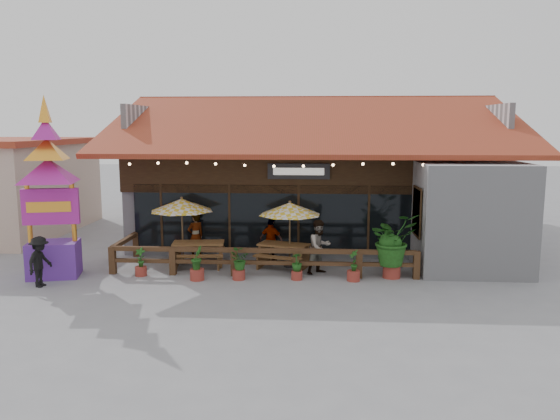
# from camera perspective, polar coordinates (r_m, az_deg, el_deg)

# --- Properties ---
(ground) EXTENTS (100.00, 100.00, 0.00)m
(ground) POSITION_cam_1_polar(r_m,az_deg,el_deg) (18.10, 3.33, -6.58)
(ground) COLOR gray
(ground) RESTS_ON ground
(restaurant_building) EXTENTS (15.50, 14.73, 6.09)m
(restaurant_building) POSITION_cam_1_polar(r_m,az_deg,el_deg) (24.21, 4.09, 2.63)
(restaurant_building) COLOR silver
(restaurant_building) RESTS_ON ground
(patio_railing) EXTENTS (10.00, 2.60, 0.92)m
(patio_railing) POSITION_cam_1_polar(r_m,az_deg,el_deg) (17.84, -3.93, -4.77)
(patio_railing) COLOR #4B331A
(patio_railing) RESTS_ON ground
(umbrella_left) EXTENTS (2.46, 2.46, 2.37)m
(umbrella_left) POSITION_cam_1_polar(r_m,az_deg,el_deg) (19.23, -10.23, 0.49)
(umbrella_left) COLOR brown
(umbrella_left) RESTS_ON ground
(umbrella_right) EXTENTS (2.72, 2.72, 2.30)m
(umbrella_right) POSITION_cam_1_polar(r_m,az_deg,el_deg) (18.46, 1.03, 0.10)
(umbrella_right) COLOR brown
(umbrella_right) RESTS_ON ground
(picnic_table_left) EXTENTS (1.91, 1.70, 0.84)m
(picnic_table_left) POSITION_cam_1_polar(r_m,az_deg,el_deg) (19.05, -8.51, -4.13)
(picnic_table_left) COLOR brown
(picnic_table_left) RESTS_ON ground
(picnic_table_right) EXTENTS (2.06, 1.91, 0.81)m
(picnic_table_right) POSITION_cam_1_polar(r_m,az_deg,el_deg) (18.68, 0.40, -4.34)
(picnic_table_right) COLOR brown
(picnic_table_right) RESTS_ON ground
(thai_sign_tower) EXTENTS (2.75, 2.75, 6.17)m
(thai_sign_tower) POSITION_cam_1_polar(r_m,az_deg,el_deg) (18.55, -23.02, 3.35)
(thai_sign_tower) COLOR #5C2996
(thai_sign_tower) RESTS_ON ground
(tropical_plant) EXTENTS (1.95, 1.86, 2.09)m
(tropical_plant) POSITION_cam_1_polar(r_m,az_deg,el_deg) (17.61, 11.68, -3.18)
(tropical_plant) COLOR maroon
(tropical_plant) RESTS_ON ground
(diner_a) EXTENTS (0.74, 0.72, 1.71)m
(diner_a) POSITION_cam_1_polar(r_m,az_deg,el_deg) (19.88, -8.81, -2.74)
(diner_a) COLOR #322110
(diner_a) RESTS_ON ground
(diner_b) EXTENTS (1.10, 1.07, 1.78)m
(diner_b) POSITION_cam_1_polar(r_m,az_deg,el_deg) (17.86, 4.16, -3.86)
(diner_b) COLOR #322110
(diner_b) RESTS_ON ground
(diner_c) EXTENTS (0.98, 0.72, 1.54)m
(diner_c) POSITION_cam_1_polar(r_m,az_deg,el_deg) (19.44, -0.91, -3.15)
(diner_c) COLOR #322110
(diner_c) RESTS_ON ground
(pedestrian) EXTENTS (0.70, 1.06, 1.54)m
(pedestrian) POSITION_cam_1_polar(r_m,az_deg,el_deg) (17.90, -23.80, -4.96)
(pedestrian) COLOR black
(pedestrian) RESTS_ON ground
(planter_a) EXTENTS (0.38, 0.38, 0.92)m
(planter_a) POSITION_cam_1_polar(r_m,az_deg,el_deg) (18.21, -14.35, -5.49)
(planter_a) COLOR maroon
(planter_a) RESTS_ON ground
(planter_b) EXTENTS (0.44, 0.46, 1.09)m
(planter_b) POSITION_cam_1_polar(r_m,az_deg,el_deg) (17.33, -8.67, -5.68)
(planter_b) COLOR maroon
(planter_b) RESTS_ON ground
(planter_c) EXTENTS (0.70, 0.64, 0.98)m
(planter_c) POSITION_cam_1_polar(r_m,az_deg,el_deg) (17.23, -4.35, -5.49)
(planter_c) COLOR maroon
(planter_c) RESTS_ON ground
(planter_d) EXTENTS (0.43, 0.43, 0.86)m
(planter_d) POSITION_cam_1_polar(r_m,az_deg,el_deg) (17.21, 1.77, -5.95)
(planter_d) COLOR maroon
(planter_d) RESTS_ON ground
(planter_e) EXTENTS (0.41, 0.41, 1.00)m
(planter_e) POSITION_cam_1_polar(r_m,az_deg,el_deg) (17.22, 7.70, -6.01)
(planter_e) COLOR maroon
(planter_e) RESTS_ON ground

